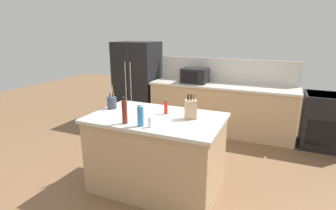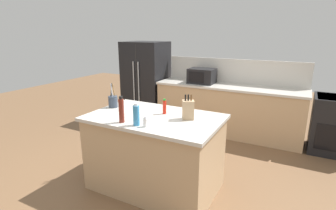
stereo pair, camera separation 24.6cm
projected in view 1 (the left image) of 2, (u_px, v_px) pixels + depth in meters
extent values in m
plane|color=brown|center=(157.00, 186.00, 3.35)|extent=(14.00, 14.00, 0.00)
cube|color=tan|center=(220.00, 110.00, 5.06)|extent=(2.70, 0.62, 0.90)
cube|color=beige|center=(222.00, 86.00, 4.93)|extent=(2.74, 0.66, 0.04)
cube|color=beige|center=(226.00, 70.00, 5.14)|extent=(2.70, 0.03, 0.46)
cube|color=tan|center=(157.00, 154.00, 3.23)|extent=(1.51, 0.92, 0.90)
cube|color=beige|center=(156.00, 118.00, 3.10)|extent=(1.57, 0.98, 0.04)
cube|color=black|center=(138.00, 82.00, 5.70)|extent=(0.87, 0.72, 1.70)
cube|color=#2D2D2D|center=(129.00, 85.00, 5.38)|extent=(0.01, 0.00, 1.62)
cylinder|color=#ADB2B7|center=(126.00, 85.00, 5.39)|extent=(0.02, 0.02, 0.94)
cylinder|color=#ADB2B7|center=(131.00, 85.00, 5.34)|extent=(0.02, 0.02, 0.94)
cube|color=black|center=(326.00, 121.00, 4.37)|extent=(0.76, 0.64, 0.92)
cube|color=black|center=(328.00, 135.00, 4.12)|extent=(0.61, 0.01, 0.41)
cube|color=black|center=(331.00, 95.00, 4.25)|extent=(0.68, 0.58, 0.02)
cube|color=black|center=(195.00, 75.00, 5.09)|extent=(0.49, 0.38, 0.28)
cube|color=black|center=(189.00, 77.00, 4.94)|extent=(0.30, 0.01, 0.20)
cube|color=tan|center=(191.00, 109.00, 2.99)|extent=(0.16, 0.15, 0.22)
cylinder|color=black|center=(188.00, 97.00, 2.95)|extent=(0.02, 0.02, 0.07)
cylinder|color=black|center=(191.00, 97.00, 2.95)|extent=(0.02, 0.02, 0.07)
cylinder|color=brown|center=(194.00, 97.00, 2.96)|extent=(0.02, 0.02, 0.07)
cylinder|color=#333D4C|center=(112.00, 103.00, 3.40)|extent=(0.12, 0.12, 0.15)
cylinder|color=olive|center=(113.00, 91.00, 3.36)|extent=(0.01, 0.05, 0.18)
cylinder|color=black|center=(110.00, 91.00, 3.37)|extent=(0.01, 0.05, 0.18)
cylinder|color=#B2B2B7|center=(111.00, 91.00, 3.35)|extent=(0.01, 0.03, 0.18)
cylinder|color=maroon|center=(125.00, 112.00, 2.83)|extent=(0.06, 0.06, 0.27)
cylinder|color=black|center=(124.00, 99.00, 2.79)|extent=(0.04, 0.04, 0.03)
cylinder|color=#3384BC|center=(141.00, 116.00, 2.76)|extent=(0.07, 0.07, 0.22)
cylinder|color=white|center=(140.00, 105.00, 2.73)|extent=(0.05, 0.05, 0.03)
cylinder|color=silver|center=(150.00, 123.00, 2.74)|extent=(0.05, 0.05, 0.09)
cylinder|color=#B2B2B7|center=(150.00, 118.00, 2.72)|extent=(0.03, 0.03, 0.02)
cylinder|color=red|center=(166.00, 107.00, 3.18)|extent=(0.04, 0.04, 0.17)
cylinder|color=green|center=(166.00, 100.00, 3.15)|extent=(0.03, 0.03, 0.02)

